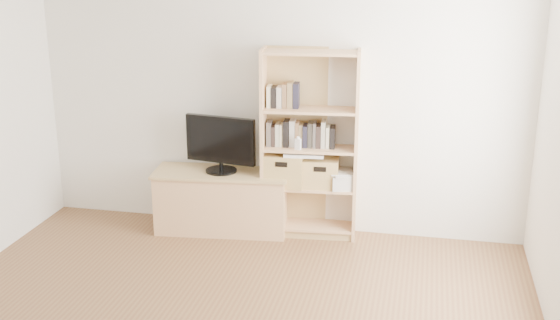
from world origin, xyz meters
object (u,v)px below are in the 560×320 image
(tv_stand, at_px, (222,202))
(laptop, at_px, (304,153))
(bookshelf, at_px, (310,145))
(basket_right, at_px, (321,172))
(television, at_px, (221,144))
(basket_left, at_px, (284,169))
(baby_monitor, at_px, (298,144))

(tv_stand, distance_m, laptop, 0.92)
(bookshelf, height_order, basket_right, bookshelf)
(television, relative_size, laptop, 1.89)
(bookshelf, distance_m, laptop, 0.09)
(tv_stand, distance_m, bookshelf, 1.00)
(television, height_order, basket_right, television)
(bookshelf, relative_size, laptop, 4.85)
(laptop, bearing_deg, basket_left, 172.79)
(tv_stand, height_order, basket_right, basket_right)
(basket_left, relative_size, laptop, 1.02)
(television, distance_m, baby_monitor, 0.72)
(basket_left, bearing_deg, baby_monitor, -31.22)
(basket_left, relative_size, basket_right, 1.14)
(laptop, bearing_deg, baby_monitor, -126.70)
(bookshelf, relative_size, baby_monitor, 17.45)
(baby_monitor, xyz_separation_m, basket_right, (0.19, 0.11, -0.28))
(basket_right, bearing_deg, bookshelf, 177.41)
(tv_stand, distance_m, basket_right, 0.98)
(baby_monitor, bearing_deg, television, -169.41)
(bookshelf, distance_m, basket_left, 0.33)
(tv_stand, xyz_separation_m, basket_right, (0.91, 0.08, 0.33))
(tv_stand, xyz_separation_m, laptop, (0.77, 0.04, 0.51))
(television, height_order, laptop, television)
(tv_stand, relative_size, bookshelf, 0.70)
(baby_monitor, distance_m, basket_left, 0.31)
(tv_stand, xyz_separation_m, television, (0.00, 0.00, 0.56))
(baby_monitor, height_order, basket_right, baby_monitor)
(basket_left, distance_m, laptop, 0.25)
(basket_left, xyz_separation_m, laptop, (0.19, -0.00, 0.16))
(tv_stand, bearing_deg, laptop, -2.66)
(tv_stand, bearing_deg, baby_monitor, -8.39)
(tv_stand, bearing_deg, bookshelf, -0.82)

